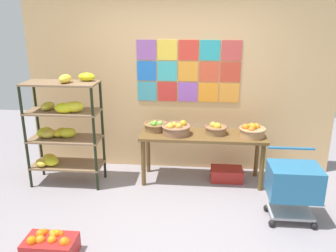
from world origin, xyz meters
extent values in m
plane|color=gray|center=(0.00, 0.00, 0.00)|extent=(9.35, 9.35, 0.00)
cube|color=tan|center=(0.00, 1.71, 1.40)|extent=(4.48, 0.06, 2.80)
cube|color=#9658A8|center=(-0.47, 1.67, 1.79)|extent=(0.28, 0.01, 0.28)
cube|color=yellow|center=(-0.17, 1.67, 1.79)|extent=(0.28, 0.01, 0.28)
cube|color=red|center=(0.13, 1.67, 1.79)|extent=(0.28, 0.01, 0.28)
cube|color=teal|center=(0.43, 1.67, 1.79)|extent=(0.28, 0.01, 0.28)
cube|color=#D14944|center=(0.73, 1.67, 1.79)|extent=(0.28, 0.01, 0.28)
cube|color=blue|center=(-0.47, 1.67, 1.49)|extent=(0.28, 0.01, 0.28)
cube|color=#3FB3B6|center=(-0.17, 1.67, 1.49)|extent=(0.28, 0.01, 0.28)
cube|color=orange|center=(0.13, 1.67, 1.49)|extent=(0.28, 0.01, 0.28)
cube|color=#E05032|center=(0.43, 1.67, 1.49)|extent=(0.28, 0.01, 0.28)
cube|color=#D0412B|center=(0.73, 1.67, 1.49)|extent=(0.28, 0.01, 0.28)
cube|color=teal|center=(-0.47, 1.67, 1.19)|extent=(0.28, 0.01, 0.28)
cube|color=red|center=(-0.17, 1.67, 1.19)|extent=(0.28, 0.01, 0.28)
cube|color=#9957BF|center=(0.13, 1.67, 1.19)|extent=(0.28, 0.01, 0.28)
cube|color=orange|center=(0.43, 1.67, 1.19)|extent=(0.28, 0.01, 0.28)
cube|color=orange|center=(0.73, 1.67, 1.19)|extent=(0.28, 0.01, 0.28)
cylinder|color=black|center=(-1.96, 0.81, 0.71)|extent=(0.04, 0.04, 1.43)
cylinder|color=black|center=(-1.03, 0.81, 0.71)|extent=(0.04, 0.04, 1.43)
cylinder|color=black|center=(-1.96, 1.20, 0.71)|extent=(0.04, 0.04, 1.43)
cylinder|color=black|center=(-1.03, 1.20, 0.71)|extent=(0.04, 0.04, 1.43)
cube|color=#826446|center=(-1.49, 1.01, 0.27)|extent=(0.97, 0.43, 0.03)
ellipsoid|color=gold|center=(-1.82, 0.89, 0.33)|extent=(0.24, 0.24, 0.10)
ellipsoid|color=yellow|center=(-1.76, 1.04, 0.34)|extent=(0.27, 0.24, 0.12)
ellipsoid|color=yellow|center=(-1.70, 0.93, 0.34)|extent=(0.29, 0.25, 0.12)
cube|color=#826446|center=(-1.49, 1.01, 0.65)|extent=(0.97, 0.43, 0.02)
ellipsoid|color=yellow|center=(-1.46, 1.02, 0.73)|extent=(0.25, 0.18, 0.14)
ellipsoid|color=yellow|center=(-1.80, 1.05, 0.72)|extent=(0.22, 0.30, 0.12)
ellipsoid|color=yellow|center=(-1.58, 1.06, 0.72)|extent=(0.18, 0.27, 0.12)
ellipsoid|color=gold|center=(-1.72, 1.00, 0.72)|extent=(0.27, 0.28, 0.11)
cube|color=#826446|center=(-1.49, 1.01, 1.03)|extent=(0.97, 0.43, 0.02)
ellipsoid|color=yellow|center=(-1.31, 0.95, 1.12)|extent=(0.27, 0.21, 0.15)
ellipsoid|color=yellow|center=(-1.43, 0.90, 1.11)|extent=(0.27, 0.16, 0.14)
ellipsoid|color=gold|center=(-1.71, 1.03, 1.10)|extent=(0.17, 0.27, 0.11)
cube|color=#826446|center=(-1.49, 1.01, 1.41)|extent=(0.97, 0.43, 0.02)
ellipsoid|color=yellow|center=(-1.40, 0.96, 1.48)|extent=(0.16, 0.23, 0.11)
ellipsoid|color=yellow|center=(-1.17, 1.12, 1.48)|extent=(0.23, 0.16, 0.11)
cube|color=brown|center=(0.36, 1.23, 0.68)|extent=(1.70, 0.56, 0.04)
cylinder|color=brown|center=(-0.43, 1.02, 0.33)|extent=(0.06, 0.06, 0.66)
cylinder|color=brown|center=(1.15, 1.02, 0.33)|extent=(0.06, 0.06, 0.66)
cylinder|color=brown|center=(-0.43, 1.45, 0.33)|extent=(0.06, 0.06, 0.66)
cylinder|color=brown|center=(1.15, 1.45, 0.33)|extent=(0.06, 0.06, 0.66)
cylinder|color=#926548|center=(0.00, 1.20, 0.76)|extent=(0.37, 0.37, 0.11)
torus|color=#90654A|center=(0.00, 1.20, 0.81)|extent=(0.40, 0.40, 0.03)
sphere|color=gold|center=(0.04, 1.15, 0.83)|extent=(0.09, 0.09, 0.09)
sphere|color=gold|center=(-0.03, 1.21, 0.83)|extent=(0.09, 0.09, 0.09)
sphere|color=gold|center=(0.09, 1.26, 0.84)|extent=(0.09, 0.09, 0.09)
sphere|color=gold|center=(-0.08, 1.14, 0.82)|extent=(0.11, 0.11, 0.11)
cylinder|color=tan|center=(1.02, 1.19, 0.75)|extent=(0.32, 0.32, 0.11)
torus|color=tan|center=(1.02, 1.19, 0.81)|extent=(0.36, 0.36, 0.03)
sphere|color=orange|center=(1.06, 1.29, 0.82)|extent=(0.07, 0.07, 0.07)
sphere|color=orange|center=(0.93, 1.20, 0.82)|extent=(0.09, 0.09, 0.09)
sphere|color=orange|center=(1.02, 1.18, 0.83)|extent=(0.09, 0.09, 0.09)
sphere|color=orange|center=(1.02, 1.25, 0.82)|extent=(0.10, 0.10, 0.10)
sphere|color=orange|center=(1.00, 1.13, 0.82)|extent=(0.08, 0.08, 0.08)
sphere|color=orange|center=(1.08, 1.25, 0.82)|extent=(0.10, 0.10, 0.10)
cylinder|color=olive|center=(0.54, 1.27, 0.75)|extent=(0.28, 0.28, 0.10)
torus|color=#885E41|center=(0.54, 1.27, 0.79)|extent=(0.31, 0.31, 0.03)
sphere|color=gold|center=(0.50, 1.30, 0.81)|extent=(0.09, 0.09, 0.09)
sphere|color=gold|center=(0.55, 1.27, 0.81)|extent=(0.08, 0.08, 0.08)
sphere|color=gold|center=(0.56, 1.25, 0.81)|extent=(0.11, 0.11, 0.11)
cylinder|color=olive|center=(-0.30, 1.34, 0.75)|extent=(0.31, 0.31, 0.10)
torus|color=olive|center=(-0.30, 1.34, 0.79)|extent=(0.34, 0.34, 0.03)
sphere|color=#70AC4C|center=(-0.24, 1.32, 0.80)|extent=(0.08, 0.08, 0.08)
sphere|color=#6DB940|center=(-0.34, 1.31, 0.80)|extent=(0.07, 0.07, 0.07)
sphere|color=#6AB633|center=(-0.31, 1.26, 0.81)|extent=(0.07, 0.07, 0.07)
sphere|color=#6FB249|center=(-0.23, 1.32, 0.80)|extent=(0.08, 0.08, 0.08)
sphere|color=#70AF40|center=(-0.31, 1.34, 0.81)|extent=(0.07, 0.07, 0.07)
cube|color=#AF251F|center=(0.72, 1.28, 0.09)|extent=(0.45, 0.30, 0.18)
cube|color=red|center=(-1.10, -0.54, 0.09)|extent=(0.50, 0.30, 0.19)
sphere|color=orange|center=(-0.94, -0.58, 0.20)|extent=(0.10, 0.10, 0.10)
sphere|color=orange|center=(-1.05, -0.46, 0.20)|extent=(0.08, 0.08, 0.08)
sphere|color=orange|center=(-1.20, -0.44, 0.19)|extent=(0.07, 0.07, 0.07)
sphere|color=orange|center=(-1.25, -0.60, 0.21)|extent=(0.09, 0.09, 0.09)
sphere|color=orange|center=(-1.09, -0.48, 0.19)|extent=(0.07, 0.07, 0.07)
sphere|color=orange|center=(-1.06, -0.57, 0.20)|extent=(0.09, 0.09, 0.09)
sphere|color=orange|center=(-1.03, -0.45, 0.19)|extent=(0.08, 0.08, 0.08)
sphere|color=orange|center=(-0.93, -0.58, 0.19)|extent=(0.09, 0.09, 0.09)
sphere|color=orange|center=(-1.18, -0.57, 0.20)|extent=(0.09, 0.09, 0.09)
sphere|color=orange|center=(-1.11, -0.44, 0.19)|extent=(0.07, 0.07, 0.07)
sphere|color=orange|center=(-1.21, -0.49, 0.20)|extent=(0.09, 0.09, 0.09)
sphere|color=black|center=(1.15, 0.16, 0.04)|extent=(0.08, 0.08, 0.08)
sphere|color=black|center=(1.60, 0.16, 0.04)|extent=(0.08, 0.08, 0.08)
sphere|color=black|center=(1.15, 0.48, 0.04)|extent=(0.08, 0.08, 0.08)
sphere|color=black|center=(1.60, 0.48, 0.04)|extent=(0.08, 0.08, 0.08)
cube|color=#A5A8AD|center=(1.38, 0.32, 0.10)|extent=(0.48, 0.34, 0.03)
cube|color=#266996|center=(1.38, 0.32, 0.49)|extent=(0.56, 0.42, 0.36)
cylinder|color=#266996|center=(1.38, 0.56, 0.79)|extent=(0.53, 0.03, 0.03)
camera|label=1|loc=(0.30, -3.26, 2.24)|focal=36.88mm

